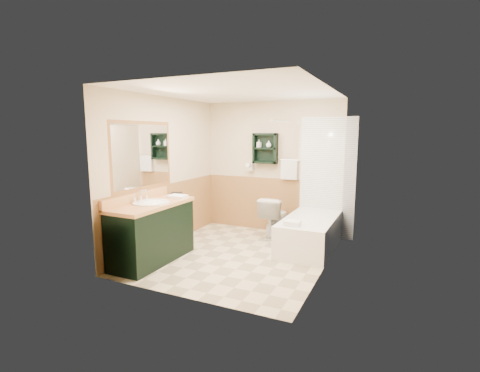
# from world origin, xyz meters

# --- Properties ---
(floor) EXTENTS (3.00, 3.00, 0.00)m
(floor) POSITION_xyz_m (0.00, 0.00, 0.00)
(floor) COLOR beige
(floor) RESTS_ON ground
(back_wall) EXTENTS (2.60, 0.04, 2.40)m
(back_wall) POSITION_xyz_m (0.00, 1.52, 1.20)
(back_wall) COLOR #F0E6BC
(back_wall) RESTS_ON ground
(left_wall) EXTENTS (0.04, 3.00, 2.40)m
(left_wall) POSITION_xyz_m (-1.32, 0.00, 1.20)
(left_wall) COLOR #F0E6BC
(left_wall) RESTS_ON ground
(right_wall) EXTENTS (0.04, 3.00, 2.40)m
(right_wall) POSITION_xyz_m (1.32, 0.00, 1.20)
(right_wall) COLOR #F0E6BC
(right_wall) RESTS_ON ground
(ceiling) EXTENTS (2.60, 3.00, 0.04)m
(ceiling) POSITION_xyz_m (0.00, 0.00, 2.42)
(ceiling) COLOR white
(ceiling) RESTS_ON back_wall
(wainscot_left) EXTENTS (2.98, 2.98, 1.00)m
(wainscot_left) POSITION_xyz_m (-1.29, 0.00, 0.50)
(wainscot_left) COLOR #B47849
(wainscot_left) RESTS_ON left_wall
(wainscot_back) EXTENTS (2.58, 2.58, 1.00)m
(wainscot_back) POSITION_xyz_m (0.00, 1.49, 0.50)
(wainscot_back) COLOR #B47849
(wainscot_back) RESTS_ON back_wall
(mirror_frame) EXTENTS (1.30, 1.30, 1.00)m
(mirror_frame) POSITION_xyz_m (-1.27, -0.55, 1.50)
(mirror_frame) COLOR #905E2F
(mirror_frame) RESTS_ON left_wall
(mirror_glass) EXTENTS (1.20, 1.20, 0.90)m
(mirror_glass) POSITION_xyz_m (-1.27, -0.55, 1.50)
(mirror_glass) COLOR white
(mirror_glass) RESTS_ON left_wall
(tile_right) EXTENTS (1.50, 1.50, 2.10)m
(tile_right) POSITION_xyz_m (1.28, 0.75, 1.05)
(tile_right) COLOR white
(tile_right) RESTS_ON right_wall
(tile_back) EXTENTS (0.95, 0.95, 2.10)m
(tile_back) POSITION_xyz_m (1.03, 1.48, 1.05)
(tile_back) COLOR white
(tile_back) RESTS_ON back_wall
(tile_accent) EXTENTS (1.50, 1.50, 0.10)m
(tile_accent) POSITION_xyz_m (1.27, 0.75, 1.90)
(tile_accent) COLOR #134528
(tile_accent) RESTS_ON right_wall
(wall_shelf) EXTENTS (0.45, 0.15, 0.55)m
(wall_shelf) POSITION_xyz_m (-0.10, 1.41, 1.55)
(wall_shelf) COLOR black
(wall_shelf) RESTS_ON back_wall
(hair_dryer) EXTENTS (0.10, 0.24, 0.18)m
(hair_dryer) POSITION_xyz_m (-0.40, 1.43, 1.20)
(hair_dryer) COLOR white
(hair_dryer) RESTS_ON back_wall
(towel_bar) EXTENTS (0.40, 0.06, 0.40)m
(towel_bar) POSITION_xyz_m (0.35, 1.45, 1.35)
(towel_bar) COLOR white
(towel_bar) RESTS_ON back_wall
(curtain_rod) EXTENTS (0.03, 1.60, 0.03)m
(curtain_rod) POSITION_xyz_m (0.53, 0.75, 2.00)
(curtain_rod) COLOR silver
(curtain_rod) RESTS_ON back_wall
(shower_curtain) EXTENTS (1.05, 1.05, 1.70)m
(shower_curtain) POSITION_xyz_m (0.53, 0.92, 1.15)
(shower_curtain) COLOR #B8AD8B
(shower_curtain) RESTS_ON curtain_rod
(vanity) EXTENTS (0.59, 1.34, 0.85)m
(vanity) POSITION_xyz_m (-0.99, -0.73, 0.43)
(vanity) COLOR black
(vanity) RESTS_ON ground
(bathtub) EXTENTS (0.76, 1.50, 0.50)m
(bathtub) POSITION_xyz_m (0.93, 0.74, 0.25)
(bathtub) COLOR white
(bathtub) RESTS_ON ground
(toilet) EXTENTS (0.41, 0.73, 0.71)m
(toilet) POSITION_xyz_m (0.20, 1.14, 0.35)
(toilet) COLOR white
(toilet) RESTS_ON ground
(counter_towel) EXTENTS (0.27, 0.21, 0.04)m
(counter_towel) POSITION_xyz_m (-0.89, -0.24, 0.87)
(counter_towel) COLOR white
(counter_towel) RESTS_ON vanity
(vanity_book) EXTENTS (0.16, 0.11, 0.24)m
(vanity_book) POSITION_xyz_m (-1.16, -0.04, 0.97)
(vanity_book) COLOR black
(vanity_book) RESTS_ON vanity
(tub_towel) EXTENTS (0.22, 0.18, 0.07)m
(tub_towel) POSITION_xyz_m (0.80, 0.18, 0.54)
(tub_towel) COLOR white
(tub_towel) RESTS_ON bathtub
(soap_bottle_a) EXTENTS (0.10, 0.15, 0.07)m
(soap_bottle_a) POSITION_xyz_m (-0.22, 1.40, 1.60)
(soap_bottle_a) COLOR white
(soap_bottle_a) RESTS_ON wall_shelf
(soap_bottle_b) EXTENTS (0.11, 0.14, 0.10)m
(soap_bottle_b) POSITION_xyz_m (-0.03, 1.40, 1.61)
(soap_bottle_b) COLOR white
(soap_bottle_b) RESTS_ON wall_shelf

